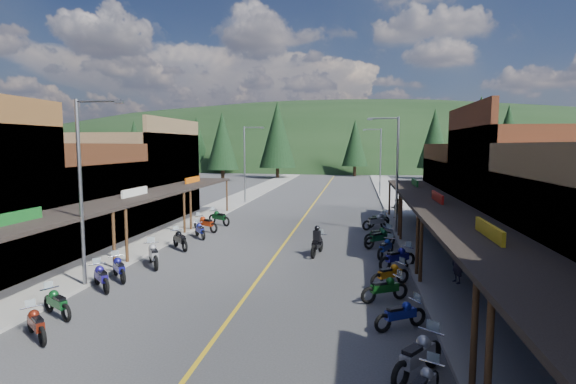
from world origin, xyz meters
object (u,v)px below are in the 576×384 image
at_px(bike_east_4, 401,313).
at_px(bike_west_7, 153,254).
at_px(pine_1, 223,140).
at_px(bike_east_9, 380,237).
at_px(pedestrian_east_a, 458,263).
at_px(streetlight_2, 395,169).
at_px(bike_east_5, 385,287).
at_px(bike_east_6, 390,273).
at_px(bike_east_7, 397,257).
at_px(bike_west_11, 219,217).
at_px(pine_2, 277,135).
at_px(pine_8, 176,146).
at_px(pine_4, 435,139).
at_px(bike_east_11, 376,221).
at_px(bike_west_6, 119,267).
at_px(rider_on_bike, 317,243).
at_px(pine_10, 222,141).
at_px(bike_east_3, 418,354).
at_px(shop_east_2, 539,195).
at_px(pine_7, 197,140).
at_px(streetlight_0, 83,185).
at_px(streetlight_1, 246,161).
at_px(bike_east_10, 379,234).
at_px(bike_west_4, 57,302).
at_px(bike_west_5, 101,276).
at_px(shop_west_3, 134,177).
at_px(pine_0, 134,143).
at_px(shop_east_3, 485,194).
at_px(streetlight_3, 379,159).
at_px(bike_west_10, 206,223).
at_px(shop_west_2, 58,203).
at_px(bike_west_3, 36,323).
at_px(pedestrian_east_b, 396,208).
at_px(bike_east_12, 379,219).
at_px(bike_west_8, 180,239).
at_px(pine_5, 508,135).
at_px(pine_11, 480,137).
at_px(bike_west_9, 200,229).

bearing_deg(bike_east_4, bike_west_7, -148.94).
xyz_separation_m(pine_1, bike_east_9, (29.81, -66.40, -6.58)).
height_order(bike_east_4, pedestrian_east_a, pedestrian_east_a).
xyz_separation_m(streetlight_2, bike_east_5, (-1.42, -13.80, -3.88)).
bearing_deg(bike_east_4, bike_east_6, 148.90).
bearing_deg(bike_east_6, bike_east_7, 131.75).
bearing_deg(bike_east_7, bike_west_11, -169.41).
xyz_separation_m(pine_2, pine_8, (-12.00, -18.00, -2.01)).
height_order(pine_4, bike_east_11, pine_4).
relative_size(streetlight_2, bike_west_6, 3.80).
relative_size(bike_east_5, rider_on_bike, 0.85).
relative_size(pine_10, bike_east_3, 5.02).
xyz_separation_m(shop_east_2, bike_east_4, (-7.89, -10.14, -2.96)).
relative_size(streetlight_2, bike_east_4, 4.09).
height_order(streetlight_2, pine_7, pine_7).
xyz_separation_m(streetlight_0, streetlight_2, (13.90, 14.00, 0.00)).
distance_m(streetlight_1, bike_east_11, 18.29).
bearing_deg(bike_east_10, bike_east_7, -29.24).
distance_m(pine_10, bike_east_7, 56.93).
bearing_deg(bike_west_7, bike_east_6, -40.07).
height_order(bike_west_7, bike_west_11, bike_west_7).
relative_size(bike_west_4, bike_west_5, 0.94).
relative_size(streetlight_1, streetlight_2, 1.00).
xyz_separation_m(shop_west_3, bike_east_11, (19.59, -1.83, -2.88)).
distance_m(streetlight_0, pine_0, 75.63).
relative_size(shop_east_3, streetlight_3, 1.36).
distance_m(pine_0, bike_west_10, 65.05).
height_order(pine_0, bike_east_4, pine_0).
bearing_deg(pine_8, pine_7, 105.52).
bearing_deg(streetlight_0, pine_10, 101.16).
xyz_separation_m(shop_west_2, bike_west_3, (8.22, -12.67, -1.98)).
height_order(bike_east_10, pedestrian_east_b, pedestrian_east_b).
distance_m(bike_east_11, bike_east_12, 1.18).
xyz_separation_m(bike_west_3, bike_west_7, (-0.15, 8.60, 0.12)).
height_order(bike_west_3, bike_west_8, bike_west_8).
bearing_deg(pine_5, bike_west_8, -119.42).
bearing_deg(bike_east_5, pine_11, 132.79).
relative_size(bike_west_7, bike_west_11, 1.02).
xyz_separation_m(bike_east_4, bike_east_10, (-0.10, 13.25, 0.04)).
distance_m(shop_east_3, pine_5, 64.22).
bearing_deg(pine_0, bike_east_5, -56.12).
bearing_deg(pedestrian_east_a, bike_east_11, 171.60).
bearing_deg(bike_west_9, pine_11, 16.86).
height_order(streetlight_1, pedestrian_east_b, streetlight_1).
bearing_deg(shop_west_3, pine_0, 117.34).
xyz_separation_m(pine_8, bike_east_12, (28.06, -29.39, -5.36)).
bearing_deg(bike_east_4, shop_east_2, 110.83).
height_order(streetlight_3, bike_east_12, streetlight_3).
bearing_deg(pine_5, shop_west_2, -124.19).
height_order(pine_0, bike_west_7, pine_0).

